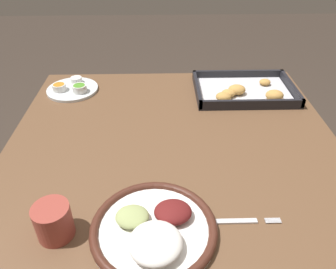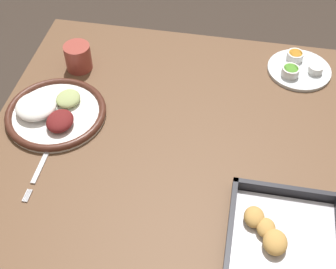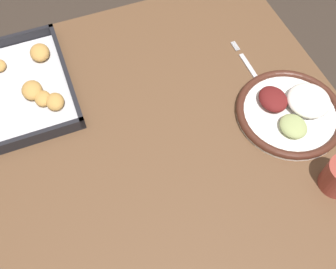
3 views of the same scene
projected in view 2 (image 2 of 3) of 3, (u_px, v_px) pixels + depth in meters
dining_table at (167, 175)px, 1.28m from camera, size 0.97×0.94×0.75m
dinner_plate at (54, 112)px, 1.25m from camera, size 0.27×0.27×0.05m
fork at (42, 165)px, 1.15m from camera, size 0.20×0.01×0.00m
saucer_plate at (299, 68)px, 1.38m from camera, size 0.19×0.19×0.04m
baking_tray at (279, 259)px, 0.97m from camera, size 0.36×0.25×0.04m
drinking_cup at (78, 57)px, 1.37m from camera, size 0.08×0.08×0.08m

